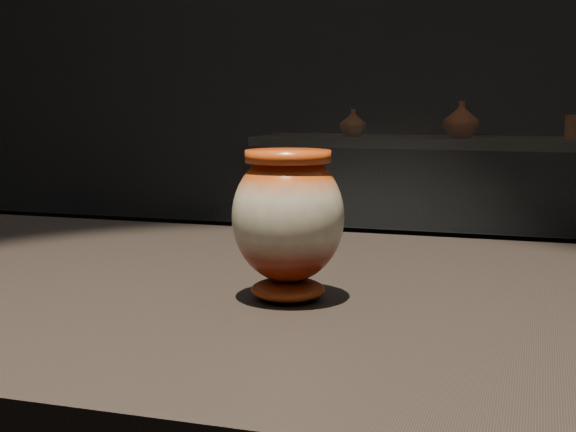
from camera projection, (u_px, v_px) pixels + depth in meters
name	position (u px, v px, depth m)	size (l,w,h in m)	color
main_vase	(288.00, 219.00, 0.87)	(0.16, 0.16, 0.17)	maroon
back_shelf	(435.00, 185.00, 4.49)	(2.00, 0.60, 0.90)	black
back_vase_left	(353.00, 123.00, 4.55)	(0.15, 0.15, 0.15)	#9A4816
back_vase_mid	(461.00, 120.00, 4.39)	(0.19, 0.19, 0.20)	maroon
back_vase_right	(572.00, 127.00, 4.23)	(0.07, 0.07, 0.13)	#9A4816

